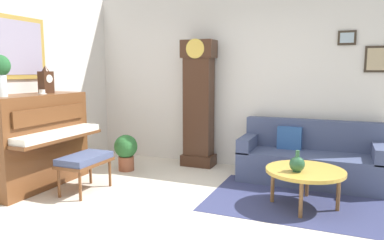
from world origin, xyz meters
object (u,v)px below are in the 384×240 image
(grandfather_clock, at_px, (199,107))
(teacup, at_px, (42,92))
(couch, at_px, (310,159))
(piano_bench, at_px, (85,161))
(green_jug, at_px, (297,164))
(coffee_table, at_px, (305,172))
(mantel_clock, at_px, (46,81))
(piano, at_px, (35,140))
(potted_plant, at_px, (126,150))

(grandfather_clock, bearing_deg, teacup, -132.25)
(couch, bearing_deg, piano_bench, -148.95)
(green_jug, bearing_deg, coffee_table, 60.50)
(couch, relative_size, mantel_clock, 5.00)
(coffee_table, xyz_separation_m, teacup, (-3.34, -0.49, 0.85))
(coffee_table, distance_m, mantel_clock, 3.57)
(coffee_table, relative_size, green_jug, 3.67)
(coffee_table, height_order, mantel_clock, mantel_clock)
(piano, relative_size, potted_plant, 2.57)
(grandfather_clock, xyz_separation_m, mantel_clock, (-1.63, -1.56, 0.44))
(piano, distance_m, couch, 3.77)
(piano_bench, bearing_deg, teacup, 175.99)
(piano, distance_m, grandfather_clock, 2.46)
(piano_bench, bearing_deg, grandfather_clock, 63.95)
(couch, height_order, mantel_clock, mantel_clock)
(piano_bench, distance_m, green_jug, 2.60)
(mantel_clock, bearing_deg, potted_plant, 50.51)
(piano_bench, bearing_deg, piano, -176.66)
(grandfather_clock, xyz_separation_m, teacup, (-1.56, -1.72, 0.29))
(piano, xyz_separation_m, coffee_table, (3.42, 0.59, -0.22))
(piano, bearing_deg, grandfather_clock, 47.89)
(couch, xyz_separation_m, potted_plant, (-2.68, -0.52, 0.01))
(teacup, bearing_deg, piano_bench, -4.01)
(teacup, relative_size, green_jug, 0.48)
(mantel_clock, bearing_deg, green_jug, 3.47)
(piano, bearing_deg, teacup, 50.67)
(coffee_table, distance_m, potted_plant, 2.76)
(piano_bench, height_order, couch, couch)
(green_jug, bearing_deg, potted_plant, 166.18)
(mantel_clock, bearing_deg, grandfather_clock, 43.72)
(grandfather_clock, distance_m, potted_plant, 1.34)
(green_jug, relative_size, potted_plant, 0.43)
(piano_bench, xyz_separation_m, grandfather_clock, (0.86, 1.77, 0.56))
(green_jug, bearing_deg, piano, -172.32)
(teacup, bearing_deg, coffee_table, 8.39)
(piano, distance_m, mantel_clock, 0.82)
(mantel_clock, height_order, teacup, mantel_clock)
(piano, xyz_separation_m, grandfather_clock, (1.64, 1.81, 0.34))
(piano_bench, height_order, teacup, teacup)
(green_jug, bearing_deg, grandfather_clock, 141.40)
(coffee_table, distance_m, teacup, 3.48)
(piano_bench, distance_m, grandfather_clock, 2.04)
(piano_bench, relative_size, potted_plant, 1.25)
(potted_plant, bearing_deg, couch, 10.95)
(coffee_table, relative_size, potted_plant, 1.57)
(piano_bench, bearing_deg, potted_plant, 93.77)
(piano_bench, relative_size, mantel_clock, 1.84)
(piano, relative_size, teacup, 12.41)
(green_jug, bearing_deg, piano_bench, -171.02)
(green_jug, xyz_separation_m, potted_plant, (-2.64, 0.65, -0.20))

